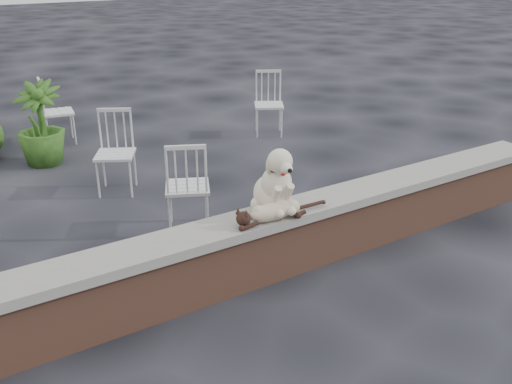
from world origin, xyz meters
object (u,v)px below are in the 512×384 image
chair_e (58,111)px  dog (272,178)px  chair_b (115,153)px  potted_plant_b (40,124)px  cat (274,210)px  chair_c (187,185)px  chair_d (269,104)px

chair_e → dog: bearing=-164.8°
chair_b → potted_plant_b: bearing=137.5°
cat → potted_plant_b: (-0.87, 4.02, -0.13)m
cat → chair_e: size_ratio=1.08×
cat → chair_c: (-0.14, 1.28, -0.20)m
chair_b → potted_plant_b: size_ratio=0.87×
chair_b → chair_e: bearing=120.3°
cat → chair_d: size_ratio=1.08×
chair_b → chair_c: size_ratio=1.00×
chair_d → cat: bearing=-92.7°
cat → potted_plant_b: bearing=108.0°
dog → chair_d: 4.08m
chair_c → potted_plant_b: 2.83m
chair_d → chair_c: (-2.47, -2.25, 0.00)m
chair_e → chair_c: same height
cat → chair_e: bearing=101.1°
dog → chair_b: bearing=106.9°
cat → potted_plant_b: potted_plant_b is taller
chair_b → chair_c: (0.26, -1.31, 0.00)m
chair_b → cat: bearing=-52.0°
chair_b → chair_c: 1.34m
dog → chair_c: bearing=107.0°
cat → chair_b: size_ratio=1.08×
dog → chair_e: 4.72m
chair_b → potted_plant_b: 1.50m
chair_c → chair_e: bearing=-59.4°
chair_b → chair_c: same height
dog → chair_c: dog is taller
cat → chair_b: (-0.40, 2.60, -0.20)m
dog → potted_plant_b: size_ratio=0.54×
cat → chair_d: chair_d is taller
chair_b → chair_e: size_ratio=1.00×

